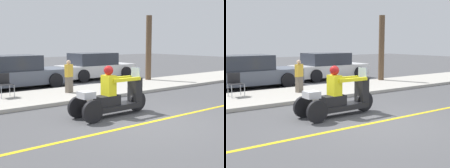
{
  "view_description": "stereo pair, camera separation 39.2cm",
  "coord_description": "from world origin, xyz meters",
  "views": [
    {
      "loc": [
        -5.5,
        -5.49,
        2.06
      ],
      "look_at": [
        -0.33,
        1.15,
        0.88
      ],
      "focal_mm": 50.0,
      "sensor_mm": 36.0,
      "label": 1
    },
    {
      "loc": [
        -5.18,
        -5.72,
        2.06
      ],
      "look_at": [
        -0.33,
        1.15,
        0.88
      ],
      "focal_mm": 50.0,
      "sensor_mm": 36.0,
      "label": 2
    }
  ],
  "objects": [
    {
      "name": "sidewalk_strip",
      "position": [
        0.0,
        4.6,
        0.06
      ],
      "size": [
        28.0,
        2.8,
        0.12
      ],
      "color": "#B2ADA3",
      "rests_on": "ground"
    },
    {
      "name": "lane_stripe",
      "position": [
        -0.33,
        0.0,
        0.0
      ],
      "size": [
        24.0,
        0.12,
        0.01
      ],
      "color": "gold",
      "rests_on": "ground"
    },
    {
      "name": "folding_chair_set_back",
      "position": [
        -1.9,
        5.15,
        0.62
      ],
      "size": [
        0.46,
        0.46,
        0.82
      ],
      "color": "#A5A8AD",
      "rests_on": "sidewalk_strip"
    },
    {
      "name": "ground_plane",
      "position": [
        0.0,
        0.0,
        0.0
      ],
      "size": [
        60.0,
        60.0,
        0.0
      ],
      "primitive_type": "plane",
      "color": "#4C4C4F"
    },
    {
      "name": "parked_car_lot_center",
      "position": [
        4.08,
        8.28,
        0.67
      ],
      "size": [
        4.21,
        1.92,
        1.4
      ],
      "color": "silver",
      "rests_on": "ground"
    },
    {
      "name": "spectator_by_tree",
      "position": [
        0.34,
        4.62,
        0.71
      ],
      "size": [
        0.33,
        0.26,
        1.22
      ],
      "color": "#726656",
      "rests_on": "sidewalk_strip"
    },
    {
      "name": "parked_car_lot_right",
      "position": [
        -0.75,
        7.67,
        0.68
      ],
      "size": [
        4.82,
        2.06,
        1.43
      ],
      "color": "slate",
      "rests_on": "ground"
    },
    {
      "name": "tree_trunk",
      "position": [
        5.44,
        5.6,
        1.7
      ],
      "size": [
        0.28,
        0.28,
        3.15
      ],
      "color": "brown",
      "rests_on": "sidewalk_strip"
    },
    {
      "name": "motorcycle_trike",
      "position": [
        -0.32,
        1.15,
        0.49
      ],
      "size": [
        2.41,
        0.8,
        1.39
      ],
      "color": "black",
      "rests_on": "ground"
    }
  ]
}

